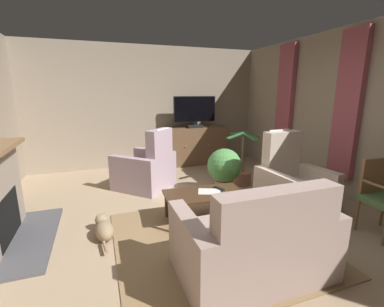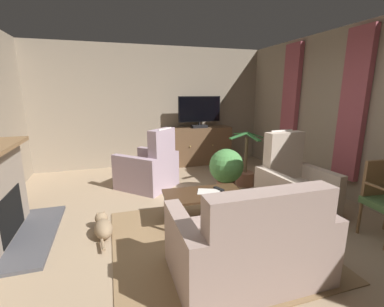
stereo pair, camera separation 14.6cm
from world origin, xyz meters
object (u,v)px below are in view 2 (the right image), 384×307
object	(u,v)px
television	(199,111)
tv_remote	(219,189)
armchair_near_window	(294,190)
tv_cabinet	(199,147)
sofa_floral	(250,245)
cat	(103,227)
coffee_table	(204,196)
potted_plant_on_hearth_side	(226,168)
folded_newspaper	(209,192)
armchair_angled_to_table	(149,169)
potted_plant_tall_palm_by_window	(245,174)

from	to	relation	value
television	tv_remote	world-z (taller)	television
armchair_near_window	tv_cabinet	bearing A→B (deg)	98.50
sofa_floral	cat	size ratio (longest dim) A/B	1.99
tv_cabinet	sofa_floral	xyz separation A→B (m)	(-0.83, -3.97, -0.09)
coffee_table	tv_cabinet	bearing A→B (deg)	72.80
sofa_floral	coffee_table	bearing A→B (deg)	91.34
tv_cabinet	television	world-z (taller)	television
television	potted_plant_on_hearth_side	bearing A→B (deg)	-95.05
potted_plant_on_hearth_side	cat	bearing A→B (deg)	-158.07
tv_cabinet	cat	distance (m)	3.53
television	folded_newspaper	world-z (taller)	television
tv_cabinet	sofa_floral	size ratio (longest dim) A/B	1.10
folded_newspaper	sofa_floral	world-z (taller)	sofa_floral
tv_remote	cat	size ratio (longest dim) A/B	0.24
tv_remote	cat	world-z (taller)	tv_remote
armchair_angled_to_table	armchair_near_window	xyz separation A→B (m)	(1.81, -1.69, 0.02)
television	tv_cabinet	bearing A→B (deg)	90.00
tv_cabinet	folded_newspaper	distance (m)	2.87
tv_remote	armchair_angled_to_table	xyz separation A→B (m)	(-0.75, 1.47, -0.07)
television	coffee_table	xyz separation A→B (m)	(-0.86, -2.73, -0.92)
tv_cabinet	folded_newspaper	bearing A→B (deg)	-105.81
coffee_table	tv_remote	size ratio (longest dim) A/B	6.41
tv_remote	television	bearing A→B (deg)	146.75
tv_remote	potted_plant_on_hearth_side	bearing A→B (deg)	128.87
folded_newspaper	coffee_table	bearing A→B (deg)	-147.76
potted_plant_on_hearth_side	cat	size ratio (longest dim) A/B	1.11
coffee_table	sofa_floral	xyz separation A→B (m)	(0.03, -1.19, -0.03)
tv_cabinet	sofa_floral	world-z (taller)	sofa_floral
folded_newspaper	sofa_floral	xyz separation A→B (m)	(-0.05, -1.20, -0.07)
tv_remote	sofa_floral	world-z (taller)	sofa_floral
tv_cabinet	cat	size ratio (longest dim) A/B	2.19
folded_newspaper	armchair_angled_to_table	xyz separation A→B (m)	(-0.59, 1.51, -0.06)
coffee_table	armchair_near_window	bearing A→B (deg)	-7.52
tv_cabinet	potted_plant_on_hearth_side	bearing A→B (deg)	-94.92
tv_cabinet	armchair_near_window	distance (m)	2.98
armchair_angled_to_table	armchair_near_window	bearing A→B (deg)	-43.00
tv_remote	cat	xyz separation A→B (m)	(-1.54, -0.05, -0.30)
armchair_near_window	potted_plant_tall_palm_by_window	size ratio (longest dim) A/B	1.16
television	armchair_near_window	size ratio (longest dim) A/B	0.86
folded_newspaper	cat	size ratio (longest dim) A/B	0.42
tv_cabinet	cat	world-z (taller)	tv_cabinet
coffee_table	armchair_angled_to_table	xyz separation A→B (m)	(-0.51, 1.52, -0.02)
television	potted_plant_tall_palm_by_window	size ratio (longest dim) A/B	0.99
tv_remote	folded_newspaper	size ratio (longest dim) A/B	0.57
armchair_angled_to_table	potted_plant_tall_palm_by_window	xyz separation A→B (m)	(1.73, -0.42, -0.12)
potted_plant_tall_palm_by_window	coffee_table	bearing A→B (deg)	-137.87
potted_plant_tall_palm_by_window	potted_plant_on_hearth_side	bearing A→B (deg)	-150.74
armchair_near_window	potted_plant_on_hearth_side	world-z (taller)	armchair_near_window
television	sofa_floral	size ratio (longest dim) A/B	0.72
tv_remote	potted_plant_tall_palm_by_window	size ratio (longest dim) A/B	0.17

